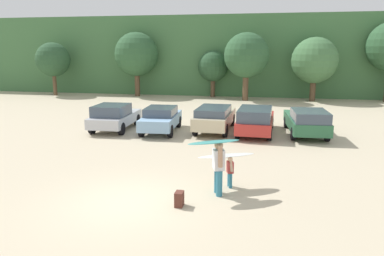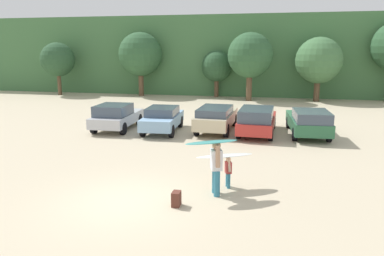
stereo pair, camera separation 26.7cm
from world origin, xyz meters
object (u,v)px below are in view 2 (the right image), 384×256
object	(u,v)px
surfboard_white	(225,156)
parked_car_forest_green	(309,121)
parked_car_silver	(116,116)
person_adult	(216,165)
parked_car_champagne	(216,117)
parked_car_sky_blue	(162,119)
person_child	(228,170)
surfboard_teal	(212,142)
parked_car_red	(257,120)
backpack_dropped	(176,199)

from	to	relation	value
surfboard_white	parked_car_forest_green	bearing A→B (deg)	-138.58
parked_car_silver	person_adult	size ratio (longest dim) A/B	2.36
parked_car_champagne	person_adult	size ratio (longest dim) A/B	2.69
parked_car_sky_blue	person_adult	world-z (taller)	person_adult
parked_car_champagne	person_child	xyz separation A→B (m)	(1.67, -8.72, -0.20)
person_adult	surfboard_teal	distance (m)	0.76
person_adult	surfboard_white	size ratio (longest dim) A/B	0.88
parked_car_silver	parked_car_sky_blue	world-z (taller)	parked_car_silver
parked_car_champagne	surfboard_white	xyz separation A→B (m)	(1.54, -8.74, 0.31)
parked_car_red	surfboard_teal	bearing A→B (deg)	175.77
parked_car_champagne	parked_car_sky_blue	bearing A→B (deg)	108.30
person_adult	person_child	distance (m)	0.87
parked_car_sky_blue	parked_car_red	xyz separation A→B (m)	(5.29, 0.41, 0.05)
parked_car_sky_blue	person_child	bearing A→B (deg)	-152.81
parked_car_sky_blue	person_child	xyz separation A→B (m)	(4.63, -7.87, -0.16)
person_child	surfboard_white	world-z (taller)	surfboard_white
parked_car_silver	backpack_dropped	distance (m)	11.48
parked_car_silver	parked_car_sky_blue	size ratio (longest dim) A/B	1.02
person_child	parked_car_red	bearing A→B (deg)	-113.73
parked_car_forest_green	person_child	xyz separation A→B (m)	(-3.40, -8.57, -0.19)
person_child	surfboard_white	distance (m)	0.53
parked_car_forest_green	surfboard_teal	distance (m)	10.12
surfboard_white	backpack_dropped	world-z (taller)	surfboard_white
parked_car_champagne	backpack_dropped	distance (m)	10.59
person_adult	surfboard_white	xyz separation A→B (m)	(0.18, 0.69, 0.11)
parked_car_champagne	backpack_dropped	size ratio (longest dim) A/B	10.63
parked_car_silver	parked_car_champagne	distance (m)	5.83
parked_car_champagne	surfboard_teal	size ratio (longest dim) A/B	2.73
parked_car_champagne	backpack_dropped	world-z (taller)	parked_car_champagne
parked_car_silver	parked_car_red	size ratio (longest dim) A/B	0.88
surfboard_teal	surfboard_white	bearing A→B (deg)	-145.24
parked_car_forest_green	surfboard_white	world-z (taller)	parked_car_forest_green
parked_car_forest_green	surfboard_teal	size ratio (longest dim) A/B	2.79
parked_car_silver	person_adult	bearing A→B (deg)	-141.79
backpack_dropped	person_adult	bearing A→B (deg)	47.85
surfboard_teal	backpack_dropped	distance (m)	2.08
person_adult	backpack_dropped	size ratio (longest dim) A/B	3.95
parked_car_silver	backpack_dropped	bearing A→B (deg)	-149.41
parked_car_champagne	person_child	size ratio (longest dim) A/B	4.47
person_adult	parked_car_silver	bearing A→B (deg)	-69.46
person_child	parked_car_forest_green	bearing A→B (deg)	-130.84
parked_car_champagne	parked_car_silver	bearing A→B (deg)	100.84
person_adult	parked_car_forest_green	bearing A→B (deg)	-131.00
surfboard_white	parked_car_red	bearing A→B (deg)	-121.63
person_adult	surfboard_teal	bearing A→B (deg)	-6.58
parked_car_forest_green	person_adult	xyz separation A→B (m)	(-3.71, -9.27, 0.21)
parked_car_sky_blue	surfboard_white	world-z (taller)	parked_car_sky_blue
parked_car_champagne	surfboard_white	world-z (taller)	parked_car_champagne
backpack_dropped	parked_car_red	bearing A→B (deg)	78.84
parked_car_silver	person_adult	xyz separation A→B (m)	(7.12, -8.57, 0.21)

